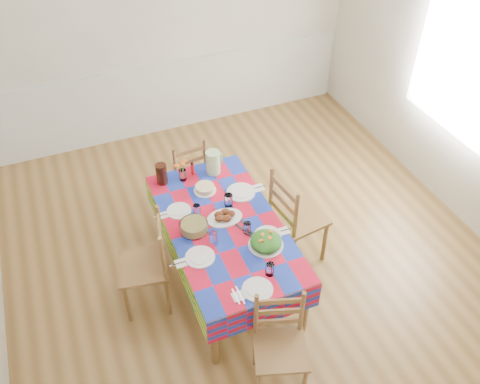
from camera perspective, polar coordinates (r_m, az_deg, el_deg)
name	(u,v)px	position (r m, az deg, el deg)	size (l,w,h in m)	color
room	(255,149)	(4.01, 1.74, 4.90)	(4.58, 5.08, 2.78)	brown
wainscot	(174,94)	(6.45, -7.46, 10.88)	(4.41, 0.06, 0.92)	silver
window_right	(461,64)	(5.31, 23.61, 13.08)	(1.40, 1.40, 0.00)	white
dining_table	(224,230)	(4.37, -1.79, -4.34)	(0.94, 1.74, 0.68)	brown
setting_near_head	(261,282)	(3.88, 2.41, -10.07)	(0.38, 0.26, 0.11)	white
setting_left_near	(204,250)	(4.09, -4.04, -6.54)	(0.44, 0.26, 0.12)	white
setting_left_far	(185,210)	(4.43, -6.22, -2.07)	(0.39, 0.23, 0.10)	white
setting_right_near	(261,232)	(4.22, 2.36, -4.56)	(0.43, 0.25, 0.11)	white
setting_right_far	(237,195)	(4.55, -0.32, -0.33)	(0.49, 0.29, 0.13)	white
meat_platter	(224,216)	(4.35, -1.77, -2.77)	(0.32, 0.23, 0.06)	white
salad_platter	(266,242)	(4.12, 2.94, -5.58)	(0.29, 0.29, 0.12)	white
pasta_bowl	(194,227)	(4.26, -5.19, -3.90)	(0.24, 0.24, 0.08)	white
cake	(205,188)	(4.63, -3.97, 0.40)	(0.21, 0.21, 0.06)	white
serving_utensils	(243,226)	(4.30, 0.31, -3.87)	(0.14, 0.31, 0.01)	black
flower_vase	(182,172)	(4.73, -6.50, 2.23)	(0.14, 0.11, 0.22)	white
hot_sauce	(192,168)	(4.79, -5.36, 2.71)	(0.03, 0.03, 0.14)	red
green_pitcher	(213,162)	(4.78, -3.04, 3.35)	(0.14, 0.14, 0.23)	#ADD596
tea_pitcher	(162,174)	(4.71, -8.80, 2.03)	(0.10, 0.10, 0.20)	black
name_card	(262,296)	(3.82, 2.44, -11.59)	(0.07, 0.02, 0.02)	white
chair_near	(280,345)	(3.90, 4.48, -16.80)	(0.48, 0.47, 0.88)	brown
chair_far	(187,172)	(5.27, -5.98, 2.21)	(0.41, 0.40, 0.85)	brown
chair_left	(148,265)	(4.36, -10.27, -8.05)	(0.48, 0.49, 0.95)	brown
chair_right	(295,218)	(4.65, 6.17, -2.97)	(0.48, 0.50, 1.01)	brown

